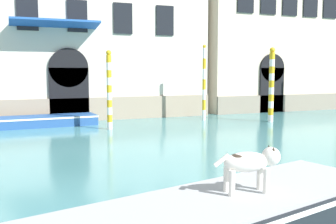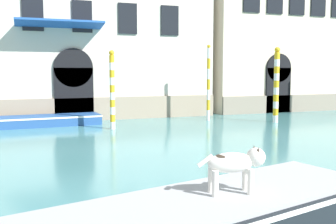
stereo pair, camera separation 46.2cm
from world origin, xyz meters
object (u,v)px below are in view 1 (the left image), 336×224
object	(u,v)px
boat_foreground	(214,221)
boat_moored_near_palazzo	(42,121)
mooring_pole_1	(271,84)
mooring_pole_0	(109,90)
dog_on_deck	(251,163)
mooring_pole_5	(204,82)

from	to	relation	value
boat_foreground	boat_moored_near_palazzo	size ratio (longest dim) A/B	1.37
boat_foreground	mooring_pole_1	world-z (taller)	mooring_pole_1
mooring_pole_0	dog_on_deck	bearing A→B (deg)	-92.81
dog_on_deck	mooring_pole_0	distance (m)	12.40
dog_on_deck	mooring_pole_1	distance (m)	14.98
mooring_pole_5	dog_on_deck	bearing A→B (deg)	-114.15
mooring_pole_0	mooring_pole_1	bearing A→B (deg)	-3.58
boat_moored_near_palazzo	mooring_pole_5	world-z (taller)	mooring_pole_5
boat_moored_near_palazzo	mooring_pole_1	xyz separation A→B (m)	(11.36, -2.80, 1.71)
boat_foreground	boat_moored_near_palazzo	world-z (taller)	boat_foreground
mooring_pole_5	mooring_pole_0	bearing A→B (deg)	-165.77
boat_moored_near_palazzo	mooring_pole_1	bearing A→B (deg)	-16.87
boat_moored_near_palazzo	mooring_pole_0	world-z (taller)	mooring_pole_0
mooring_pole_5	mooring_pole_1	bearing A→B (deg)	-33.33
mooring_pole_1	dog_on_deck	bearing A→B (deg)	-127.68
dog_on_deck	mooring_pole_1	bearing A→B (deg)	61.82
boat_moored_near_palazzo	mooring_pole_0	size ratio (longest dim) A/B	1.46
dog_on_deck	boat_moored_near_palazzo	distance (m)	14.83
dog_on_deck	mooring_pole_5	xyz separation A→B (m)	(6.18, 13.79, 0.84)
mooring_pole_0	mooring_pole_1	world-z (taller)	mooring_pole_1
mooring_pole_1	mooring_pole_5	bearing A→B (deg)	146.67
dog_on_deck	boat_moored_near_palazzo	world-z (taller)	dog_on_deck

